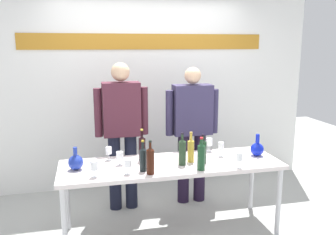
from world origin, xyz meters
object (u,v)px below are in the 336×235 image
at_px(wine_bottle_3, 201,156).
at_px(wine_glass_right_1, 209,142).
at_px(wine_bottle_5, 203,151).
at_px(wine_bottle_2, 191,149).
at_px(wine_bottle_4, 143,158).
at_px(wine_bottle_6, 150,160).
at_px(wine_glass_left_0, 109,151).
at_px(wine_glass_right_2, 221,146).
at_px(display_table, 171,168).
at_px(presenter_right, 192,126).
at_px(wine_bottle_1, 142,148).
at_px(wine_glass_left_1, 94,166).
at_px(decanter_blue_right, 257,149).
at_px(presenter_left, 122,127).
at_px(wine_bottle_0, 182,151).
at_px(wine_glass_left_2, 128,164).
at_px(wine_glass_right_0, 239,157).
at_px(decanter_blue_left, 76,162).
at_px(wine_glass_left_3, 120,156).

xyz_separation_m(wine_bottle_3, wine_glass_right_1, (0.28, 0.55, -0.03)).
bearing_deg(wine_bottle_5, wine_bottle_2, 146.42).
height_order(wine_bottle_4, wine_bottle_6, wine_bottle_6).
distance_m(wine_glass_left_0, wine_glass_right_2, 1.18).
height_order(wine_bottle_5, wine_bottle_6, wine_bottle_6).
distance_m(display_table, wine_glass_left_0, 0.67).
relative_size(presenter_right, wine_glass_right_1, 10.94).
relative_size(wine_bottle_1, wine_glass_right_2, 2.12).
height_order(wine_glass_left_1, wine_glass_right_2, wine_glass_right_2).
bearing_deg(decanter_blue_right, presenter_left, 154.52).
relative_size(wine_bottle_2, wine_glass_right_2, 1.97).
height_order(wine_bottle_0, wine_glass_right_2, wine_bottle_0).
distance_m(wine_glass_left_2, wine_glass_right_0, 1.07).
height_order(decanter_blue_left, wine_glass_left_2, decanter_blue_left).
relative_size(wine_bottle_0, wine_bottle_1, 0.98).
relative_size(presenter_left, wine_bottle_2, 5.55).
height_order(wine_bottle_2, wine_glass_right_0, wine_bottle_2).
xyz_separation_m(decanter_blue_right, wine_glass_left_1, (-1.71, -0.23, 0.03)).
relative_size(wine_bottle_4, wine_glass_right_1, 1.97).
relative_size(wine_glass_left_1, wine_glass_left_3, 1.12).
distance_m(display_table, presenter_left, 0.85).
bearing_deg(wine_bottle_1, decanter_blue_right, -5.40).
bearing_deg(wine_bottle_1, wine_glass_right_1, 10.96).
height_order(presenter_right, wine_glass_left_1, presenter_right).
xyz_separation_m(presenter_right, wine_glass_left_3, (-0.93, -0.61, -0.11)).
bearing_deg(presenter_right, wine_glass_right_2, -76.17).
height_order(decanter_blue_right, wine_bottle_0, wine_bottle_0).
xyz_separation_m(display_table, wine_bottle_1, (-0.27, 0.13, 0.20)).
distance_m(display_table, wine_bottle_0, 0.23).
height_order(display_table, wine_bottle_6, wine_bottle_6).
height_order(wine_bottle_2, wine_bottle_6, wine_bottle_6).
bearing_deg(wine_glass_right_0, wine_bottle_5, 144.11).
height_order(wine_bottle_4, wine_glass_right_1, wine_bottle_4).
bearing_deg(wine_glass_right_1, wine_bottle_6, -144.68).
bearing_deg(wine_bottle_5, wine_glass_left_1, -172.85).
xyz_separation_m(wine_bottle_2, wine_bottle_6, (-0.46, -0.25, 0.00)).
height_order(display_table, presenter_right, presenter_right).
xyz_separation_m(wine_bottle_1, wine_bottle_6, (0.01, -0.39, -0.00)).
bearing_deg(wine_bottle_6, decanter_blue_right, 12.82).
relative_size(wine_bottle_2, wine_glass_left_2, 2.23).
height_order(wine_bottle_2, wine_glass_left_2, wine_bottle_2).
bearing_deg(decanter_blue_left, decanter_blue_right, 0.00).
xyz_separation_m(wine_bottle_6, wine_glass_right_1, (0.76, 0.54, -0.03)).
relative_size(decanter_blue_left, wine_bottle_3, 0.69).
relative_size(wine_glass_left_2, wine_glass_right_2, 0.89).
bearing_deg(wine_bottle_5, wine_glass_right_2, 33.01).
height_order(wine_glass_left_2, wine_glass_right_0, wine_glass_right_0).
xyz_separation_m(decanter_blue_right, wine_bottle_2, (-0.75, -0.03, 0.05)).
distance_m(wine_bottle_3, wine_glass_left_3, 0.80).
bearing_deg(wine_bottle_0, wine_glass_right_1, 41.36).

